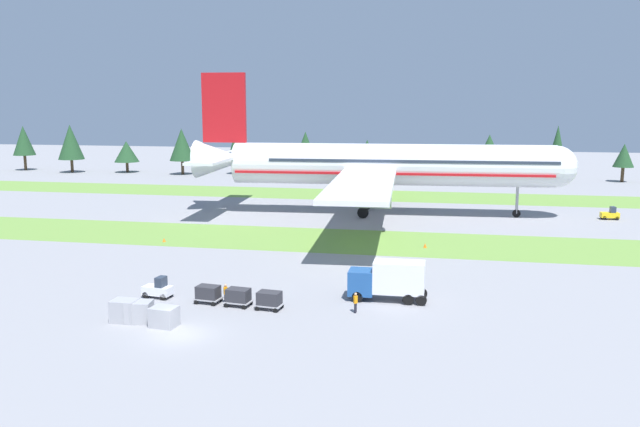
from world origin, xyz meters
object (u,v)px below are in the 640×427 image
(pushback_tractor, at_px, (610,214))
(uld_container_1, at_px, (125,311))
(cargo_dolly_third, at_px, (269,299))
(ground_crew_loader, at_px, (226,293))
(taxiway_marker_0, at_px, (164,240))
(taxiway_marker_1, at_px, (425,245))
(uld_container_2, at_px, (164,317))
(catering_truck, at_px, (389,279))
(airliner, at_px, (380,164))
(baggage_tug, at_px, (158,289))
(cargo_dolly_second, at_px, (238,296))
(ground_crew_marshaller, at_px, (356,302))
(cargo_dolly_lead, at_px, (208,293))
(uld_container_0, at_px, (139,312))

(pushback_tractor, height_order, uld_container_1, pushback_tractor)
(cargo_dolly_third, distance_m, ground_crew_loader, 4.33)
(taxiway_marker_0, bearing_deg, taxiway_marker_1, 4.91)
(ground_crew_loader, height_order, uld_container_2, ground_crew_loader)
(catering_truck, relative_size, pushback_tractor, 2.61)
(airliner, distance_m, baggage_tug, 51.04)
(cargo_dolly_second, height_order, pushback_tractor, pushback_tractor)
(cargo_dolly_second, height_order, cargo_dolly_third, same)
(ground_crew_loader, bearing_deg, ground_crew_marshaller, -87.26)
(airliner, distance_m, ground_crew_marshaller, 49.66)
(cargo_dolly_third, relative_size, ground_crew_marshaller, 1.36)
(taxiway_marker_1, bearing_deg, pushback_tractor, 42.80)
(cargo_dolly_lead, height_order, cargo_dolly_second, same)
(uld_container_2, bearing_deg, cargo_dolly_third, 39.15)
(cargo_dolly_second, xyz_separation_m, uld_container_1, (-7.73, -5.57, -0.02))
(catering_truck, height_order, uld_container_0, catering_truck)
(ground_crew_marshaller, height_order, taxiway_marker_1, ground_crew_marshaller)
(uld_container_1, bearing_deg, catering_truck, 25.44)
(airliner, xyz_separation_m, cargo_dolly_third, (-4.45, -49.57, -6.98))
(taxiway_marker_0, bearing_deg, ground_crew_loader, -54.96)
(cargo_dolly_lead, bearing_deg, uld_container_0, 155.55)
(catering_truck, relative_size, taxiway_marker_1, 12.63)
(cargo_dolly_lead, relative_size, uld_container_1, 1.19)
(cargo_dolly_third, bearing_deg, catering_truck, -58.11)
(ground_crew_loader, relative_size, taxiway_marker_0, 3.65)
(pushback_tractor, bearing_deg, airliner, 90.00)
(cargo_dolly_third, distance_m, uld_container_0, 10.70)
(ground_crew_loader, relative_size, uld_container_0, 0.87)
(uld_container_1, distance_m, taxiway_marker_0, 30.64)
(airliner, bearing_deg, uld_container_0, -17.28)
(ground_crew_marshaller, distance_m, taxiway_marker_1, 26.64)
(uld_container_0, distance_m, taxiway_marker_1, 38.49)
(taxiway_marker_0, bearing_deg, cargo_dolly_lead, -57.86)
(baggage_tug, height_order, uld_container_0, baggage_tug)
(cargo_dolly_third, height_order, pushback_tractor, pushback_tractor)
(cargo_dolly_third, bearing_deg, ground_crew_marshaller, -78.95)
(ground_crew_marshaller, distance_m, taxiway_marker_0, 36.18)
(baggage_tug, distance_m, cargo_dolly_second, 7.93)
(ground_crew_loader, xyz_separation_m, taxiway_marker_0, (-16.06, 22.90, -0.71))
(pushback_tractor, height_order, ground_crew_loader, pushback_tractor)
(baggage_tug, distance_m, ground_crew_loader, 6.53)
(uld_container_0, bearing_deg, ground_crew_marshaller, 18.65)
(baggage_tug, bearing_deg, taxiway_marker_1, -35.10)
(airliner, distance_m, taxiway_marker_0, 36.49)
(cargo_dolly_third, distance_m, taxiway_marker_1, 29.36)
(cargo_dolly_second, height_order, taxiway_marker_1, cargo_dolly_second)
(airliner, xyz_separation_m, uld_container_2, (-11.46, -55.28, -7.11))
(catering_truck, xyz_separation_m, pushback_tractor, (29.32, 46.97, -1.14))
(cargo_dolly_lead, bearing_deg, baggage_tug, 90.00)
(uld_container_1, distance_m, taxiway_marker_1, 39.24)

